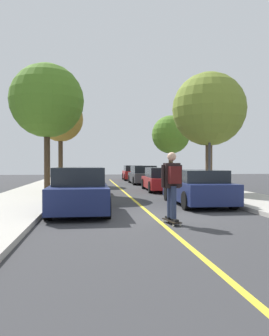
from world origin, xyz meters
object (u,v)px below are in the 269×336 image
Objects in this scene: street_tree_right_nearest at (209,110)px; skateboarder at (172,182)px; parked_car_right_farthest at (133,173)px; street_tree_left_near at (60,119)px; street_tree_left_nearest at (47,101)px; parked_car_left_nearest at (80,190)px; parked_car_right_far at (143,175)px; parked_car_right_near at (161,179)px; street_tree_right_near at (171,135)px; parked_car_right_nearest at (197,187)px; skateboard at (172,221)px; streetlamp at (210,127)px; parked_car_left_near at (84,182)px.

street_tree_right_nearest is 3.45× the size of skateboarder.
parked_car_right_farthest is 9.88m from street_tree_left_near.
street_tree_left_nearest is 1.10× the size of street_tree_right_nearest.
parked_car_left_nearest is at bearing -139.65° from street_tree_right_nearest.
parked_car_right_farthest is 2.32× the size of skateboarder.
parked_car_right_far is at bearing -90.00° from parked_car_right_farthest.
parked_car_right_far is 10.37m from street_tree_right_nearest.
skateboarder is at bearing -100.46° from parked_car_right_near.
street_tree_right_near is (0.00, 8.23, -0.58)m from street_tree_right_nearest.
parked_car_right_nearest is 0.99× the size of parked_car_right_far.
parked_car_right_nearest is at bearing 63.70° from skateboard.
parked_car_left_nearest is 9.21m from parked_car_right_near.
street_tree_left_nearest is (-6.35, -1.10, 4.22)m from parked_car_right_near.
street_tree_left_near is 12.94m from streetlamp.
parked_car_left_near is at bearing 90.00° from parked_car_left_nearest.
street_tree_right_nearest reaches higher than parked_car_left_nearest.
street_tree_left_nearest is at bearing 114.63° from skateboard.
street_tree_right_near is at bearing -8.20° from street_tree_left_near.
street_tree_right_nearest is at bearing -48.72° from street_tree_left_near.
street_tree_right_nearest is at bearing 63.93° from skateboard.
parked_car_right_farthest is at bearing 44.67° from street_tree_left_near.
street_tree_right_near is at bearing 81.05° from parked_car_right_nearest.
street_tree_left_nearest is at bearing 160.39° from parked_car_left_near.
parked_car_left_near is 4.70× the size of skateboard.
parked_car_right_near is 0.69× the size of street_tree_left_nearest.
street_tree_left_nearest reaches higher than parked_car_right_nearest.
parked_car_left_near is 9.21m from skateboard.
parked_car_left_nearest is 0.72× the size of street_tree_right_nearest.
streetlamp reaches higher than parked_car_left_near.
parked_car_left_nearest reaches higher than parked_car_right_farthest.
street_tree_right_near is at bearing 38.81° from street_tree_left_nearest.
street_tree_right_nearest reaches higher than skateboarder.
parked_car_right_near is at bearing -90.00° from parked_car_right_farthest.
street_tree_right_near is (6.35, 7.34, 3.10)m from parked_car_left_near.
street_tree_left_nearest is at bearing -90.00° from street_tree_left_near.
parked_car_right_near is at bearing 9.87° from street_tree_left_nearest.
skateboarder is at bearing -81.38° from skateboard.
parked_car_left_near is at bearing -19.61° from street_tree_left_nearest.
skateboard is at bearing -74.52° from parked_car_left_near.
street_tree_left_nearest reaches higher than street_tree_left_near.
street_tree_left_nearest is at bearing -114.21° from parked_car_right_farthest.
parked_car_left_nearest is 8.30m from streetlamp.
parked_car_right_nearest is at bearing -117.10° from streetlamp.
streetlamp is (6.18, 4.85, 2.68)m from parked_car_left_nearest.
parked_car_left_near is at bearing -158.01° from parked_car_right_near.
street_tree_right_near is 0.89× the size of streetlamp.
parked_car_right_farthest is 4.74× the size of skateboard.
parked_car_right_farthest is 0.67× the size of street_tree_right_nearest.
street_tree_right_near reaches higher than skateboarder.
streetlamp is at bearing 62.90° from parked_car_right_nearest.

